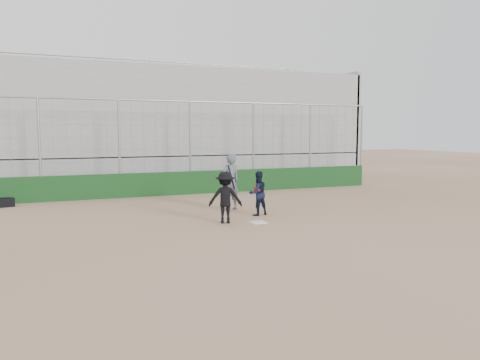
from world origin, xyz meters
name	(u,v)px	position (x,y,z in m)	size (l,w,h in m)	color
ground	(258,223)	(0.00, 0.00, 0.00)	(90.00, 90.00, 0.00)	#846147
home_plate	(258,222)	(0.00, 0.00, 0.01)	(0.44, 0.44, 0.02)	white
backstop	(191,172)	(0.00, 7.00, 0.96)	(18.10, 0.25, 4.04)	#123916
bleachers	(163,128)	(0.00, 11.95, 2.92)	(20.25, 6.70, 6.98)	gray
batter_at_plate	(225,197)	(-0.92, 0.33, 0.77)	(1.13, 0.90, 1.72)	black
catcher_crouched	(258,200)	(0.50, 1.09, 0.49)	(0.81, 0.69, 1.00)	black
umpire	(230,185)	(0.07, 2.44, 0.88)	(0.71, 0.47, 1.76)	#505B66
equipment_bag	(3,203)	(-7.28, 6.15, 0.16)	(0.78, 0.46, 0.35)	black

